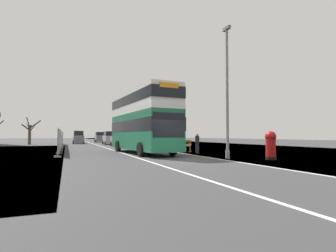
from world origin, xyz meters
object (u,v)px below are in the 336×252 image
(lamppost_foreground, at_px, (227,96))
(car_receding_mid, at_px, (110,138))
(double_decker_bus, at_px, (142,121))
(car_receding_far, at_px, (78,138))
(red_pillar_postbox, at_px, (271,144))
(roadworks_barrier, at_px, (182,145))
(car_oncoming_near, at_px, (119,139))
(car_far_side, at_px, (100,137))
(pedestrian_at_kerb, at_px, (197,143))

(lamppost_foreground, bearing_deg, car_receding_mid, 96.01)
(double_decker_bus, distance_m, car_receding_far, 29.23)
(red_pillar_postbox, distance_m, roadworks_barrier, 8.61)
(car_receding_far, bearing_deg, car_oncoming_near, -71.78)
(lamppost_foreground, xyz_separation_m, red_pillar_postbox, (1.89, -1.75, -3.08))
(lamppost_foreground, bearing_deg, car_far_side, 93.85)
(car_receding_mid, xyz_separation_m, car_far_side, (0.10, 14.83, 0.04))
(lamppost_foreground, height_order, car_oncoming_near, lamppost_foreground)
(lamppost_foreground, xyz_separation_m, car_oncoming_near, (-2.94, 21.28, -3.03))
(double_decker_bus, xyz_separation_m, car_oncoming_near, (0.91, 14.62, -1.68))
(double_decker_bus, xyz_separation_m, lamppost_foreground, (3.85, -6.66, 1.35))
(car_oncoming_near, bearing_deg, car_receding_far, 108.22)
(double_decker_bus, bearing_deg, lamppost_foreground, -59.98)
(red_pillar_postbox, relative_size, car_receding_mid, 0.39)
(red_pillar_postbox, height_order, car_oncoming_near, car_oncoming_near)
(roadworks_barrier, height_order, pedestrian_at_kerb, pedestrian_at_kerb)
(pedestrian_at_kerb, bearing_deg, double_decker_bus, 159.04)
(car_receding_far, distance_m, car_far_side, 9.49)
(double_decker_bus, relative_size, red_pillar_postbox, 6.11)
(car_oncoming_near, bearing_deg, red_pillar_postbox, -78.15)
(lamppost_foreground, height_order, car_far_side, lamppost_foreground)
(roadworks_barrier, xyz_separation_m, car_receding_mid, (-2.86, 22.41, 0.36))
(car_oncoming_near, height_order, car_far_side, car_far_side)
(car_oncoming_near, height_order, pedestrian_at_kerb, car_oncoming_near)
(red_pillar_postbox, relative_size, car_oncoming_near, 0.38)
(roadworks_barrier, relative_size, car_far_side, 0.40)
(double_decker_bus, bearing_deg, car_oncoming_near, 86.45)
(car_receding_mid, bearing_deg, red_pillar_postbox, -80.86)
(lamppost_foreground, distance_m, roadworks_barrier, 7.43)
(car_receding_mid, bearing_deg, car_far_side, 89.60)
(red_pillar_postbox, relative_size, roadworks_barrier, 1.09)
(double_decker_bus, height_order, pedestrian_at_kerb, double_decker_bus)
(red_pillar_postbox, bearing_deg, car_oncoming_near, 101.85)
(red_pillar_postbox, distance_m, car_far_side, 45.84)
(red_pillar_postbox, distance_m, car_oncoming_near, 23.53)
(double_decker_bus, bearing_deg, car_far_side, 88.62)
(car_far_side, bearing_deg, red_pillar_postbox, -83.93)
(car_oncoming_near, distance_m, pedestrian_at_kerb, 16.61)
(red_pillar_postbox, height_order, roadworks_barrier, red_pillar_postbox)
(double_decker_bus, height_order, lamppost_foreground, lamppost_foreground)
(double_decker_bus, xyz_separation_m, red_pillar_postbox, (5.74, -8.41, -1.74))
(double_decker_bus, distance_m, red_pillar_postbox, 10.33)
(car_oncoming_near, height_order, car_receding_mid, car_oncoming_near)
(pedestrian_at_kerb, bearing_deg, red_pillar_postbox, -77.83)
(lamppost_foreground, distance_m, car_receding_far, 36.53)
(roadworks_barrier, distance_m, pedestrian_at_kerb, 1.71)
(car_oncoming_near, distance_m, car_far_side, 22.56)
(lamppost_foreground, distance_m, red_pillar_postbox, 4.02)
(car_oncoming_near, bearing_deg, double_decker_bus, -93.55)
(double_decker_bus, xyz_separation_m, car_receding_far, (-3.81, 28.93, -1.63))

